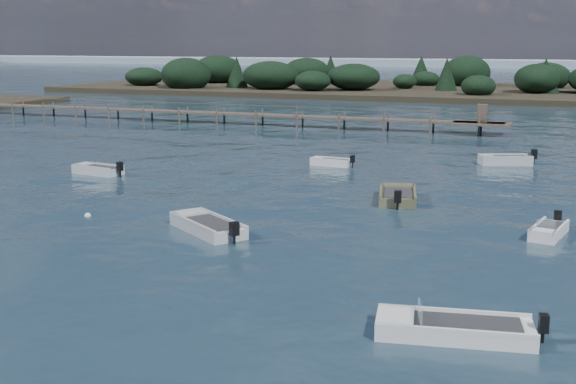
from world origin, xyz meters
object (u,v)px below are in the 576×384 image
at_px(dinghy_mid_white_a, 453,331).
at_px(tender_far_grey_b, 505,162).
at_px(dinghy_extra_b, 398,198).
at_px(tender_far_grey, 98,171).
at_px(jetty, 220,114).
at_px(dinghy_mid_grey, 208,228).
at_px(dinghy_extra_a, 549,233).
at_px(tender_far_white, 331,163).

relative_size(dinghy_mid_white_a, tender_far_grey_b, 1.24).
distance_m(dinghy_mid_white_a, dinghy_extra_b, 17.55).
bearing_deg(tender_far_grey, jetty, 101.15).
distance_m(dinghy_mid_grey, tender_far_grey_b, 25.20).
xyz_separation_m(dinghy_mid_white_a, dinghy_extra_b, (-5.31, 16.73, 0.02)).
relative_size(dinghy_extra_a, dinghy_extra_b, 0.77).
distance_m(dinghy_mid_grey, tender_far_white, 18.22).
bearing_deg(dinghy_mid_grey, tender_far_white, 90.57).
height_order(dinghy_mid_grey, tender_far_grey_b, tender_far_grey_b).
relative_size(dinghy_mid_white_a, jetty, 0.07).
distance_m(dinghy_mid_grey, dinghy_mid_white_a, 13.97).
bearing_deg(dinghy_mid_white_a, dinghy_extra_a, 79.85).
xyz_separation_m(dinghy_mid_grey, tender_far_grey_b, (10.60, 22.86, 0.03)).
relative_size(tender_far_white, jetty, 0.05).
relative_size(tender_far_white, tender_far_grey_b, 0.79).
bearing_deg(dinghy_mid_grey, dinghy_mid_white_a, -33.43).
relative_size(tender_far_white, dinghy_extra_b, 0.73).
bearing_deg(dinghy_mid_white_a, tender_far_grey_b, 91.98).
height_order(dinghy_extra_a, tender_far_white, dinghy_extra_a).
height_order(dinghy_extra_a, tender_far_grey_b, tender_far_grey_b).
distance_m(tender_far_white, dinghy_extra_b, 11.27).
relative_size(dinghy_mid_grey, dinghy_mid_white_a, 0.93).
xyz_separation_m(dinghy_extra_a, jetty, (-32.30, 34.12, 0.84)).
distance_m(dinghy_mid_white_a, dinghy_extra_a, 12.41).
bearing_deg(dinghy_extra_a, dinghy_mid_grey, -161.91).
bearing_deg(dinghy_mid_white_a, dinghy_extra_b, 107.62).
bearing_deg(dinghy_extra_a, dinghy_mid_white_a, -100.15).
height_order(dinghy_extra_b, jetty, jetty).
bearing_deg(dinghy_extra_b, jetty, 129.95).
xyz_separation_m(dinghy_extra_a, tender_far_grey, (-26.66, 5.51, 0.02)).
xyz_separation_m(dinghy_mid_white_a, tender_far_grey, (-24.47, 17.73, 0.02)).
bearing_deg(dinghy_extra_b, dinghy_extra_a, -31.02).
distance_m(dinghy_mid_grey, jetty, 42.83).
bearing_deg(tender_far_grey_b, dinghy_mid_white_a, -88.02).
relative_size(dinghy_extra_a, tender_far_white, 1.07).
height_order(dinghy_extra_b, tender_far_grey_b, tender_far_grey_b).
distance_m(dinghy_mid_white_a, jetty, 55.27).
xyz_separation_m(dinghy_mid_white_a, jetty, (-30.11, 46.34, 0.84)).
distance_m(dinghy_extra_a, jetty, 46.99).
xyz_separation_m(dinghy_mid_grey, dinghy_extra_a, (13.85, 4.52, -0.01)).
height_order(dinghy_extra_a, dinghy_extra_b, dinghy_extra_b).
distance_m(dinghy_mid_white_a, tender_far_white, 28.50).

